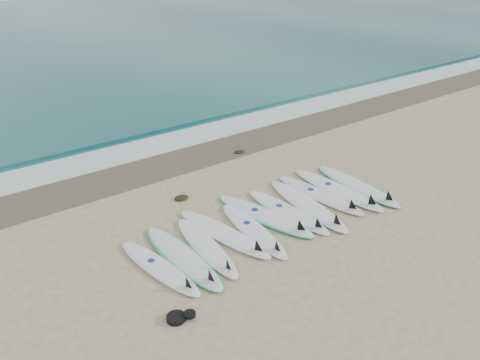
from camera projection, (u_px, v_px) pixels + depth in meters
ground at (268, 220)px, 10.48m from camera, size 120.00×120.00×0.00m
wet_sand_band at (175, 161)px, 13.40m from camera, size 120.00×1.80×0.01m
foam_band at (152, 146)px, 14.40m from camera, size 120.00×1.40×0.04m
wave_crest at (130, 132)px, 15.45m from camera, size 120.00×1.00×0.10m
surfboard_0 at (161, 268)px, 8.78m from camera, size 0.80×2.44×0.31m
surfboard_1 at (183, 257)px, 9.10m from camera, size 0.65×2.69×0.34m
surfboard_2 at (207, 248)px, 9.39m from camera, size 0.80×2.52×0.32m
surfboard_3 at (225, 234)px, 9.84m from camera, size 0.95×2.74×0.34m
surfboard_4 at (254, 231)px, 9.96m from camera, size 0.88×2.60×0.33m
surfboard_5 at (265, 216)px, 10.54m from camera, size 1.13×2.83×0.35m
surfboard_6 at (289, 212)px, 10.68m from camera, size 0.59×2.62×0.33m
surfboard_7 at (309, 206)px, 10.93m from camera, size 1.01×2.95×0.37m
surfboard_8 at (321, 195)px, 11.41m from camera, size 0.70×2.73×0.35m
surfboard_9 at (339, 190)px, 11.65m from camera, size 0.61×2.90×0.37m
surfboard_10 at (358, 186)px, 11.89m from camera, size 0.91×2.86×0.36m
seaweed_near at (181, 198)px, 11.35m from camera, size 0.36×0.28×0.07m
seaweed_far at (240, 152)px, 13.97m from camera, size 0.34×0.26×0.07m
leash_coil at (179, 317)px, 7.61m from camera, size 0.46×0.36×0.11m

